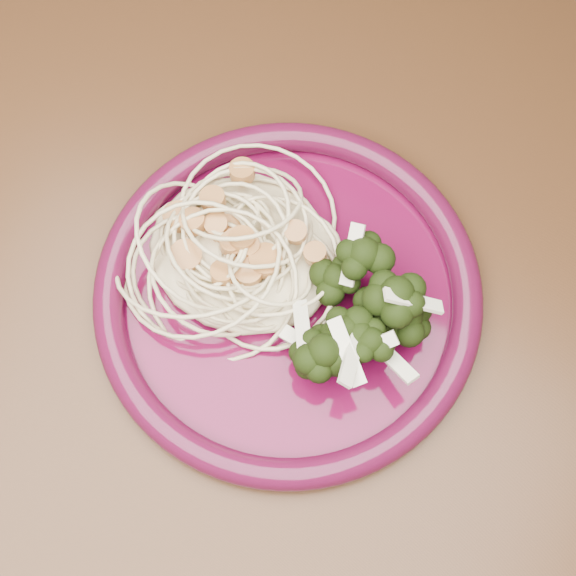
# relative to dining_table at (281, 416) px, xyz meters

# --- Properties ---
(dining_table) EXTENTS (1.20, 0.80, 0.75)m
(dining_table) POSITION_rel_dining_table_xyz_m (0.00, 0.00, 0.00)
(dining_table) COLOR #472814
(dining_table) RESTS_ON ground
(dinner_plate) EXTENTS (0.34, 0.34, 0.02)m
(dinner_plate) POSITION_rel_dining_table_xyz_m (-0.02, 0.06, 0.11)
(dinner_plate) COLOR #4F0727
(dinner_plate) RESTS_ON dining_table
(spaghetti_pile) EXTENTS (0.17, 0.16, 0.03)m
(spaghetti_pile) POSITION_rel_dining_table_xyz_m (-0.06, 0.07, 0.12)
(spaghetti_pile) COLOR beige
(spaghetti_pile) RESTS_ON dinner_plate
(scallop_cluster) EXTENTS (0.14, 0.14, 0.04)m
(scallop_cluster) POSITION_rel_dining_table_xyz_m (-0.06, 0.07, 0.15)
(scallop_cluster) COLOR #C48748
(scallop_cluster) RESTS_ON spaghetti_pile
(broccoli_pile) EXTENTS (0.12, 0.15, 0.05)m
(broccoli_pile) POSITION_rel_dining_table_xyz_m (0.03, 0.04, 0.13)
(broccoli_pile) COLOR black
(broccoli_pile) RESTS_ON dinner_plate
(onion_garnish) EXTENTS (0.08, 0.10, 0.05)m
(onion_garnish) POSITION_rel_dining_table_xyz_m (0.03, 0.04, 0.16)
(onion_garnish) COLOR #E8E5C4
(onion_garnish) RESTS_ON broccoli_pile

